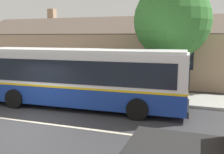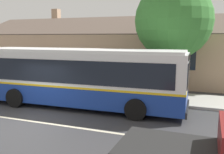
# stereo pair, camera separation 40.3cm
# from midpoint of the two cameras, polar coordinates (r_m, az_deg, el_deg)

# --- Properties ---
(ground_plane) EXTENTS (300.00, 300.00, 0.00)m
(ground_plane) POSITION_cam_midpoint_polar(r_m,az_deg,el_deg) (11.86, -19.54, -9.56)
(ground_plane) COLOR #38383A
(sidewalk_far) EXTENTS (60.00, 3.00, 0.15)m
(sidewalk_far) POSITION_cam_midpoint_polar(r_m,az_deg,el_deg) (16.76, -6.75, -3.38)
(sidewalk_far) COLOR #ADAAA3
(sidewalk_far) RESTS_ON ground
(lane_divider_stripe) EXTENTS (60.00, 0.16, 0.01)m
(lane_divider_stripe) POSITION_cam_midpoint_polar(r_m,az_deg,el_deg) (11.86, -19.54, -9.54)
(lane_divider_stripe) COLOR beige
(lane_divider_stripe) RESTS_ON ground
(community_building) EXTENTS (22.79, 9.43, 6.57)m
(community_building) POSITION_cam_midpoint_polar(r_m,az_deg,el_deg) (24.02, -2.47, 5.24)
(community_building) COLOR tan
(community_building) RESTS_ON ground
(transit_bus) EXTENTS (11.35, 3.00, 3.07)m
(transit_bus) POSITION_cam_midpoint_polar(r_m,az_deg,el_deg) (13.29, -8.63, 0.21)
(transit_bus) COLOR navy
(transit_bus) RESTS_ON ground
(bench_by_building) EXTENTS (1.74, 0.51, 0.94)m
(bench_by_building) POSITION_cam_midpoint_polar(r_m,az_deg,el_deg) (19.53, -22.42, -0.74)
(bench_by_building) COLOR brown
(bench_by_building) RESTS_ON sidewalk_far
(street_tree_primary) EXTENTS (4.68, 4.68, 7.02)m
(street_tree_primary) POSITION_cam_midpoint_polar(r_m,az_deg,el_deg) (16.00, 12.85, 12.43)
(street_tree_primary) COLOR #4C3828
(street_tree_primary) RESTS_ON ground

